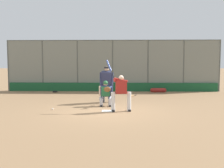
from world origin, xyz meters
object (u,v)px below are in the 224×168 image
at_px(spare_bat_near_backstop, 132,96).
at_px(equipment_bag_dugout_side, 158,90).
at_px(umpire_home, 107,83).
at_px(fielding_glove_on_dirt, 55,92).
at_px(baseball_loose, 53,109).
at_px(batter_at_plate, 121,92).
at_px(catcher_behind_plate, 106,93).

distance_m(spare_bat_near_backstop, equipment_bag_dugout_side, 2.86).
bearing_deg(spare_bat_near_backstop, umpire_home, 0.62).
xyz_separation_m(fielding_glove_on_dirt, equipment_bag_dugout_side, (-6.99, -0.30, 0.08)).
relative_size(spare_bat_near_backstop, baseball_loose, 10.32).
distance_m(batter_at_plate, baseball_loose, 3.03).
bearing_deg(umpire_home, batter_at_plate, 112.83).
xyz_separation_m(batter_at_plate, catcher_behind_plate, (0.70, -1.30, -0.21)).
xyz_separation_m(catcher_behind_plate, umpire_home, (0.01, -1.09, 0.37)).
distance_m(batter_at_plate, fielding_glove_on_dirt, 8.10).
xyz_separation_m(batter_at_plate, umpire_home, (0.71, -2.39, 0.16)).
distance_m(baseball_loose, equipment_bag_dugout_side, 8.71).
bearing_deg(catcher_behind_plate, fielding_glove_on_dirt, -59.93).
bearing_deg(batter_at_plate, equipment_bag_dugout_side, -119.14).
xyz_separation_m(catcher_behind_plate, spare_bat_near_backstop, (-1.40, -3.55, -0.58)).
bearing_deg(baseball_loose, batter_at_plate, 175.17).
height_order(umpire_home, baseball_loose, umpire_home).
xyz_separation_m(spare_bat_near_backstop, baseball_loose, (3.61, 4.61, 0.00)).
height_order(batter_at_plate, spare_bat_near_backstop, batter_at_plate).
distance_m(umpire_home, baseball_loose, 3.22).
distance_m(catcher_behind_plate, baseball_loose, 2.52).
bearing_deg(fielding_glove_on_dirt, equipment_bag_dugout_side, -177.51).
relative_size(batter_at_plate, fielding_glove_on_dirt, 6.36).
relative_size(fielding_glove_on_dirt, equipment_bag_dugout_side, 0.30).
xyz_separation_m(spare_bat_near_backstop, equipment_bag_dugout_side, (-1.85, -2.18, 0.11)).
xyz_separation_m(umpire_home, equipment_bag_dugout_side, (-3.26, -4.64, -0.83)).
relative_size(batter_at_plate, baseball_loose, 28.76).
height_order(batter_at_plate, equipment_bag_dugout_side, batter_at_plate).
distance_m(batter_at_plate, equipment_bag_dugout_side, 7.51).
bearing_deg(fielding_glove_on_dirt, catcher_behind_plate, 124.57).
height_order(umpire_home, spare_bat_near_backstop, umpire_home).
xyz_separation_m(umpire_home, fielding_glove_on_dirt, (3.73, -4.34, -0.92)).
xyz_separation_m(batter_at_plate, equipment_bag_dugout_side, (-2.55, -7.03, -0.67)).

